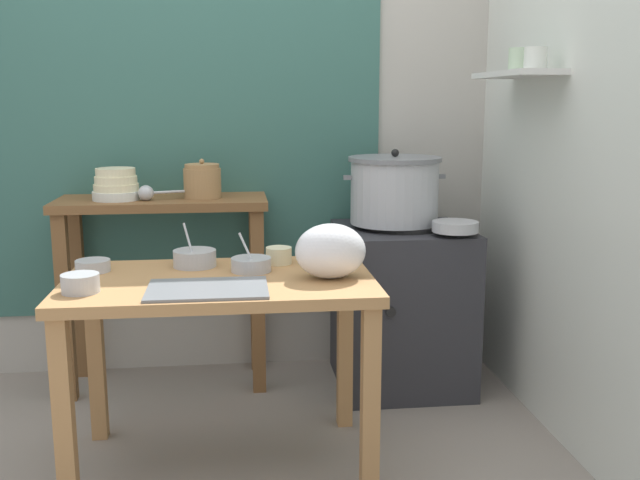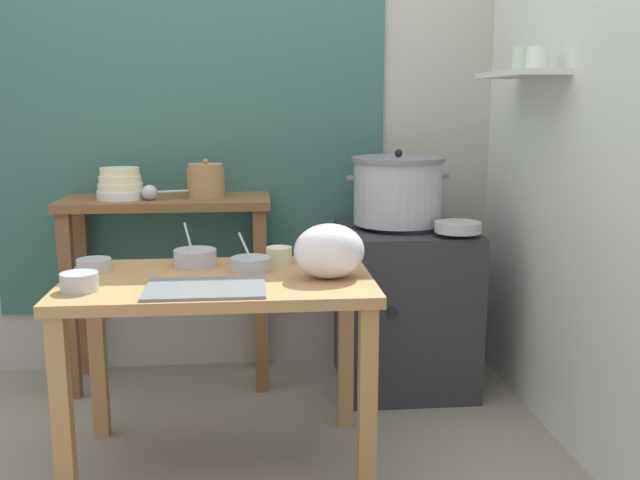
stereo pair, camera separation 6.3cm
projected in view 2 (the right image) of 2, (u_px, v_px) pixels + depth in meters
The scene contains 19 objects.
ground_plane at pixel (218, 462), 2.71m from camera, with size 9.00×9.00×0.00m, color gray.
wall_back at pixel (238, 109), 3.54m from camera, with size 4.40×0.12×2.60m.
wall_right at pixel (574, 111), 2.79m from camera, with size 0.30×3.20×2.60m.
prep_table at pixel (219, 307), 2.59m from camera, with size 1.10×0.66×0.72m.
back_shelf_table at pixel (168, 245), 3.37m from camera, with size 0.96×0.40×0.90m.
stove_block at pixel (404, 307), 3.40m from camera, with size 0.60×0.61×0.78m.
steamer_pot at pixel (398, 190), 3.31m from camera, with size 0.48×0.43×0.35m.
clay_pot at pixel (206, 181), 3.33m from camera, with size 0.17×0.17×0.18m.
bowl_stack_enamel at pixel (120, 185), 3.27m from camera, with size 0.21×0.21×0.14m.
ladle at pixel (153, 192), 3.24m from camera, with size 0.30×0.12×0.07m.
serving_tray at pixel (205, 288), 2.40m from camera, with size 0.40×0.28×0.01m, color slate.
plastic_bag at pixel (329, 251), 2.54m from camera, with size 0.25×0.19×0.20m, color white.
wide_pan at pixel (458, 227), 3.12m from camera, with size 0.20×0.20×0.05m, color #B7BABF.
prep_bowl_0 at pixel (79, 281), 2.38m from camera, with size 0.12×0.12×0.06m.
prep_bowl_1 at pixel (195, 257), 2.74m from camera, with size 0.16×0.16×0.17m.
prep_bowl_2 at pixel (251, 263), 2.66m from camera, with size 0.15×0.15×0.15m.
prep_bowl_3 at pixel (334, 256), 2.80m from camera, with size 0.15×0.15×0.05m.
prep_bowl_4 at pixel (94, 264), 2.67m from camera, with size 0.13×0.13×0.04m.
prep_bowl_5 at pixel (279, 255), 2.78m from camera, with size 0.10×0.10×0.06m.
Camera 2 is at (0.14, -2.52, 1.34)m, focal length 40.30 mm.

